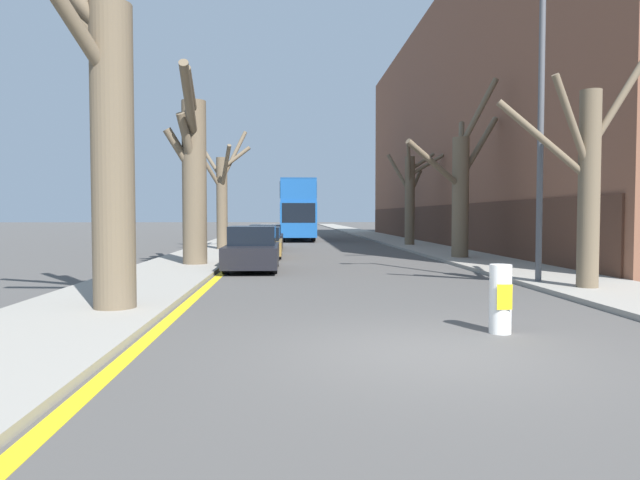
{
  "coord_description": "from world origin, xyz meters",
  "views": [
    {
      "loc": [
        -1.95,
        -7.62,
        1.88
      ],
      "look_at": [
        0.24,
        31.17,
        0.2
      ],
      "focal_mm": 32.0,
      "sensor_mm": 36.0,
      "label": 1
    }
  ],
  "objects_px": {
    "street_tree_right_1": "(461,186)",
    "street_tree_right_2": "(411,194)",
    "double_decker_bus": "(297,207)",
    "parked_car_0": "(253,249)",
    "parked_car_2": "(266,238)",
    "traffic_bollard": "(500,299)",
    "street_tree_left_1": "(193,172)",
    "street_tree_left_2": "(222,194)",
    "parked_car_1": "(261,243)",
    "street_tree_left_0": "(103,123)",
    "street_tree_right_0": "(588,178)",
    "lamp_post": "(537,117)"
  },
  "relations": [
    {
      "from": "street_tree_right_0",
      "to": "parked_car_0",
      "type": "distance_m",
      "value": 10.74
    },
    {
      "from": "lamp_post",
      "to": "street_tree_left_1",
      "type": "bearing_deg",
      "value": 148.91
    },
    {
      "from": "street_tree_right_2",
      "to": "lamp_post",
      "type": "distance_m",
      "value": 19.25
    },
    {
      "from": "street_tree_left_2",
      "to": "street_tree_right_2",
      "type": "height_order",
      "value": "street_tree_left_2"
    },
    {
      "from": "street_tree_left_2",
      "to": "parked_car_2",
      "type": "distance_m",
      "value": 3.45
    },
    {
      "from": "parked_car_2",
      "to": "traffic_bollard",
      "type": "bearing_deg",
      "value": -78.51
    },
    {
      "from": "double_decker_bus",
      "to": "traffic_bollard",
      "type": "bearing_deg",
      "value": -85.71
    },
    {
      "from": "double_decker_bus",
      "to": "traffic_bollard",
      "type": "xyz_separation_m",
      "value": [
        2.65,
        -35.3,
        -1.97
      ]
    },
    {
      "from": "parked_car_0",
      "to": "parked_car_1",
      "type": "relative_size",
      "value": 0.98
    },
    {
      "from": "street_tree_left_0",
      "to": "parked_car_1",
      "type": "bearing_deg",
      "value": 81.4
    },
    {
      "from": "street_tree_left_1",
      "to": "traffic_bollard",
      "type": "relative_size",
      "value": 6.18
    },
    {
      "from": "parked_car_1",
      "to": "street_tree_right_2",
      "type": "bearing_deg",
      "value": 43.57
    },
    {
      "from": "double_decker_bus",
      "to": "street_tree_left_0",
      "type": "bearing_deg",
      "value": -97.2
    },
    {
      "from": "street_tree_right_1",
      "to": "lamp_post",
      "type": "relative_size",
      "value": 0.95
    },
    {
      "from": "street_tree_right_0",
      "to": "traffic_bollard",
      "type": "xyz_separation_m",
      "value": [
        -3.93,
        -4.67,
        -2.24
      ]
    },
    {
      "from": "street_tree_right_2",
      "to": "double_decker_bus",
      "type": "height_order",
      "value": "street_tree_right_2"
    },
    {
      "from": "street_tree_left_2",
      "to": "street_tree_right_2",
      "type": "distance_m",
      "value": 11.5
    },
    {
      "from": "street_tree_right_0",
      "to": "lamp_post",
      "type": "relative_size",
      "value": 0.81
    },
    {
      "from": "street_tree_left_0",
      "to": "street_tree_right_2",
      "type": "distance_m",
      "value": 25.48
    },
    {
      "from": "street_tree_left_0",
      "to": "parked_car_1",
      "type": "distance_m",
      "value": 15.24
    },
    {
      "from": "parked_car_2",
      "to": "street_tree_left_1",
      "type": "bearing_deg",
      "value": -101.61
    },
    {
      "from": "street_tree_left_2",
      "to": "parked_car_0",
      "type": "relative_size",
      "value": 1.5
    },
    {
      "from": "double_decker_bus",
      "to": "parked_car_0",
      "type": "relative_size",
      "value": 2.49
    },
    {
      "from": "street_tree_left_1",
      "to": "street_tree_right_2",
      "type": "height_order",
      "value": "street_tree_left_1"
    },
    {
      "from": "traffic_bollard",
      "to": "street_tree_right_1",
      "type": "bearing_deg",
      "value": 75.21
    },
    {
      "from": "street_tree_right_0",
      "to": "parked_car_2",
      "type": "xyz_separation_m",
      "value": [
        -8.53,
        17.97,
        -2.14
      ]
    },
    {
      "from": "street_tree_left_0",
      "to": "street_tree_right_1",
      "type": "bearing_deg",
      "value": 49.8
    },
    {
      "from": "street_tree_left_0",
      "to": "street_tree_right_0",
      "type": "distance_m",
      "value": 11.09
    },
    {
      "from": "street_tree_left_1",
      "to": "parked_car_1",
      "type": "relative_size",
      "value": 1.56
    },
    {
      "from": "street_tree_left_1",
      "to": "lamp_post",
      "type": "bearing_deg",
      "value": -31.09
    },
    {
      "from": "street_tree_right_1",
      "to": "traffic_bollard",
      "type": "height_order",
      "value": "street_tree_right_1"
    },
    {
      "from": "street_tree_left_1",
      "to": "street_tree_right_2",
      "type": "xyz_separation_m",
      "value": [
        10.85,
        13.16,
        -0.29
      ]
    },
    {
      "from": "street_tree_right_0",
      "to": "double_decker_bus",
      "type": "xyz_separation_m",
      "value": [
        -6.57,
        30.62,
        -0.27
      ]
    },
    {
      "from": "street_tree_right_2",
      "to": "traffic_bollard",
      "type": "bearing_deg",
      "value": -99.17
    },
    {
      "from": "street_tree_right_0",
      "to": "street_tree_right_2",
      "type": "distance_m",
      "value": 20.49
    },
    {
      "from": "street_tree_right_1",
      "to": "parked_car_2",
      "type": "bearing_deg",
      "value": 137.68
    },
    {
      "from": "parked_car_0",
      "to": "parked_car_2",
      "type": "bearing_deg",
      "value": 90.0
    },
    {
      "from": "double_decker_bus",
      "to": "parked_car_0",
      "type": "distance_m",
      "value": 24.58
    },
    {
      "from": "street_tree_left_1",
      "to": "street_tree_right_0",
      "type": "relative_size",
      "value": 1.05
    },
    {
      "from": "street_tree_left_0",
      "to": "street_tree_right_0",
      "type": "bearing_deg",
      "value": 13.28
    },
    {
      "from": "parked_car_1",
      "to": "parked_car_2",
      "type": "height_order",
      "value": "parked_car_2"
    },
    {
      "from": "street_tree_left_0",
      "to": "traffic_bollard",
      "type": "bearing_deg",
      "value": -17.33
    },
    {
      "from": "street_tree_left_1",
      "to": "street_tree_right_0",
      "type": "bearing_deg",
      "value": -34.36
    },
    {
      "from": "street_tree_right_1",
      "to": "street_tree_right_2",
      "type": "relative_size",
      "value": 1.22
    },
    {
      "from": "street_tree_right_2",
      "to": "double_decker_bus",
      "type": "bearing_deg",
      "value": 123.5
    },
    {
      "from": "lamp_post",
      "to": "double_decker_bus",
      "type": "bearing_deg",
      "value": 101.3
    },
    {
      "from": "street_tree_left_2",
      "to": "parked_car_1",
      "type": "relative_size",
      "value": 1.47
    },
    {
      "from": "street_tree_right_1",
      "to": "lamp_post",
      "type": "bearing_deg",
      "value": -94.61
    },
    {
      "from": "street_tree_left_0",
      "to": "parked_car_2",
      "type": "distance_m",
      "value": 20.84
    },
    {
      "from": "street_tree_right_1",
      "to": "street_tree_left_2",
      "type": "bearing_deg",
      "value": 148.48
    }
  ]
}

